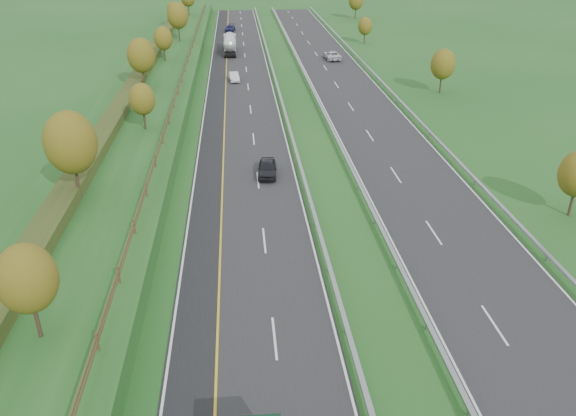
{
  "coord_description": "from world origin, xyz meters",
  "views": [
    {
      "loc": [
        -0.38,
        -16.1,
        22.73
      ],
      "look_at": [
        3.29,
        24.3,
        2.2
      ],
      "focal_mm": 35.0,
      "sensor_mm": 36.0,
      "label": 1
    }
  ],
  "objects_px": {
    "road_tanker": "(230,43)",
    "car_oncoming": "(332,55)",
    "car_small_far": "(230,28)",
    "car_silver_mid": "(234,77)",
    "car_dark_near": "(267,168)"
  },
  "relations": [
    {
      "from": "road_tanker",
      "to": "car_dark_near",
      "type": "relative_size",
      "value": 2.48
    },
    {
      "from": "car_silver_mid",
      "to": "road_tanker",
      "type": "bearing_deg",
      "value": 84.82
    },
    {
      "from": "car_small_far",
      "to": "car_oncoming",
      "type": "distance_m",
      "value": 38.38
    },
    {
      "from": "car_dark_near",
      "to": "car_oncoming",
      "type": "height_order",
      "value": "car_oncoming"
    },
    {
      "from": "car_oncoming",
      "to": "car_silver_mid",
      "type": "bearing_deg",
      "value": 35.46
    },
    {
      "from": "car_silver_mid",
      "to": "car_oncoming",
      "type": "bearing_deg",
      "value": 31.54
    },
    {
      "from": "car_silver_mid",
      "to": "car_small_far",
      "type": "xyz_separation_m",
      "value": [
        -0.64,
        47.88,
        0.02
      ]
    },
    {
      "from": "road_tanker",
      "to": "car_small_far",
      "type": "xyz_separation_m",
      "value": [
        -0.0,
        25.0,
        -1.11
      ]
    },
    {
      "from": "car_dark_near",
      "to": "car_silver_mid",
      "type": "bearing_deg",
      "value": 99.39
    },
    {
      "from": "car_silver_mid",
      "to": "car_small_far",
      "type": "distance_m",
      "value": 47.89
    },
    {
      "from": "car_small_far",
      "to": "car_oncoming",
      "type": "xyz_separation_m",
      "value": [
        19.13,
        -33.27,
        0.07
      ]
    },
    {
      "from": "car_dark_near",
      "to": "car_silver_mid",
      "type": "distance_m",
      "value": 39.04
    },
    {
      "from": "road_tanker",
      "to": "car_dark_near",
      "type": "distance_m",
      "value": 61.92
    },
    {
      "from": "car_small_far",
      "to": "car_silver_mid",
      "type": "bearing_deg",
      "value": -82.09
    },
    {
      "from": "road_tanker",
      "to": "car_oncoming",
      "type": "relative_size",
      "value": 1.99
    }
  ]
}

